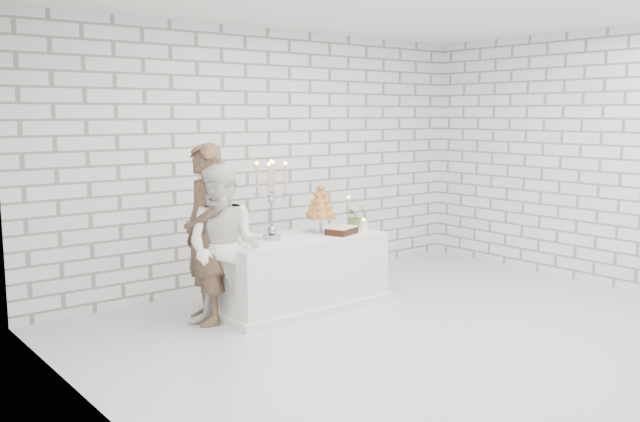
{
  "coord_description": "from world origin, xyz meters",
  "views": [
    {
      "loc": [
        -4.58,
        -4.23,
        2.02
      ],
      "look_at": [
        -0.34,
        1.1,
        1.05
      ],
      "focal_mm": 38.37,
      "sensor_mm": 36.0,
      "label": 1
    }
  ],
  "objects_px": {
    "bride": "(224,247)",
    "candelabra": "(271,200)",
    "cake_table": "(300,272)",
    "croquembouche": "(321,208)",
    "groom": "(205,234)"
  },
  "relations": [
    {
      "from": "bride",
      "to": "candelabra",
      "type": "height_order",
      "value": "candelabra"
    },
    {
      "from": "bride",
      "to": "cake_table",
      "type": "bearing_deg",
      "value": 60.46
    },
    {
      "from": "cake_table",
      "to": "croquembouche",
      "type": "distance_m",
      "value": 0.73
    },
    {
      "from": "cake_table",
      "to": "groom",
      "type": "relative_size",
      "value": 1.03
    },
    {
      "from": "cake_table",
      "to": "bride",
      "type": "distance_m",
      "value": 1.08
    },
    {
      "from": "bride",
      "to": "croquembouche",
      "type": "relative_size",
      "value": 2.92
    },
    {
      "from": "candelabra",
      "to": "croquembouche",
      "type": "bearing_deg",
      "value": 2.03
    },
    {
      "from": "cake_table",
      "to": "candelabra",
      "type": "bearing_deg",
      "value": 170.42
    },
    {
      "from": "cake_table",
      "to": "groom",
      "type": "xyz_separation_m",
      "value": [
        -1.04,
        0.13,
        0.5
      ]
    },
    {
      "from": "groom",
      "to": "cake_table",
      "type": "bearing_deg",
      "value": 90.71
    },
    {
      "from": "cake_table",
      "to": "bride",
      "type": "relative_size",
      "value": 1.16
    },
    {
      "from": "cake_table",
      "to": "bride",
      "type": "xyz_separation_m",
      "value": [
        -0.99,
        -0.14,
        0.4
      ]
    },
    {
      "from": "groom",
      "to": "bride",
      "type": "bearing_deg",
      "value": 18.61
    },
    {
      "from": "cake_table",
      "to": "croquembouche",
      "type": "xyz_separation_m",
      "value": [
        0.34,
        0.08,
        0.64
      ]
    },
    {
      "from": "cake_table",
      "to": "croquembouche",
      "type": "bearing_deg",
      "value": 12.51
    }
  ]
}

